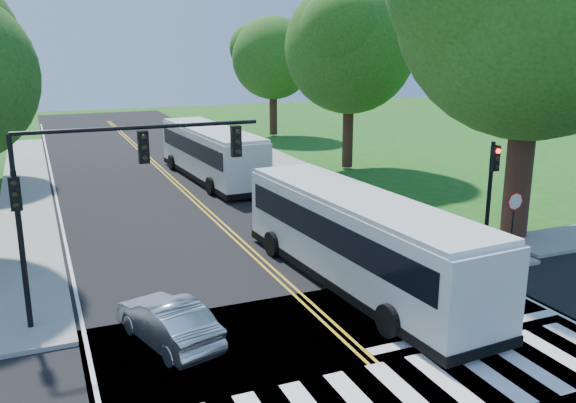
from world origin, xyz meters
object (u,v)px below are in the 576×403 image
bus_lead (358,238)px  bus_follow (211,152)px  hatchback (168,321)px  suv (363,222)px  dark_sedan (302,188)px  signal_ne (491,184)px  signal_nw (104,178)px

bus_lead → bus_follow: bearing=-94.2°
hatchback → suv: bearing=-163.7°
suv → dark_sedan: (0.19, 6.78, -0.03)m
bus_lead → suv: 5.35m
bus_lead → hatchback: (-6.91, -1.73, -1.02)m
bus_follow → suv: bearing=97.8°
signal_ne → dark_sedan: 11.42m
signal_nw → dark_sedan: signal_nw is taller
signal_ne → dark_sedan: bearing=105.5°
bus_lead → dark_sedan: (2.96, 11.26, -0.97)m
bus_lead → dark_sedan: 11.68m
dark_sedan → signal_nw: bearing=44.0°
signal_nw → suv: bearing=20.3°
bus_lead → hatchback: bearing=9.9°
signal_nw → suv: (10.87, 4.02, -3.64)m
signal_nw → hatchback: (1.19, -2.19, -3.72)m
signal_ne → suv: bearing=128.5°
signal_nw → dark_sedan: 15.89m
signal_ne → bus_follow: bearing=108.4°
bus_follow → suv: 14.15m
suv → dark_sedan: size_ratio=1.09×
signal_ne → suv: 5.59m
hatchback → suv: suv is taller
hatchback → signal_ne: bearing=173.3°
signal_nw → bus_follow: signal_nw is taller
hatchback → signal_nw: bearing=-77.9°
signal_ne → hatchback: 13.26m
suv → bus_lead: bearing=66.9°
hatchback → dark_sedan: size_ratio=0.82×
bus_lead → signal_nw: bearing=-7.4°
suv → dark_sedan: suv is taller
hatchback → dark_sedan: 16.31m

